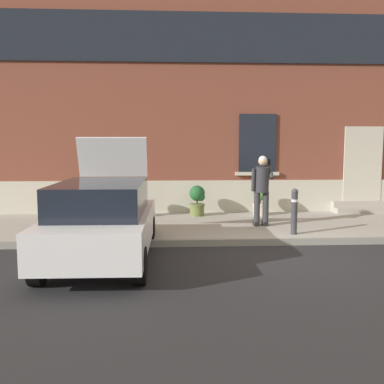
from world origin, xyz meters
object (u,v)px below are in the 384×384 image
Objects in this scene: person_on_phone at (262,186)px; planter_terracotta at (67,201)px; planter_olive at (197,200)px; planter_cream at (261,199)px; planter_charcoal at (133,201)px; hatchback_car_white at (103,219)px; bollard_far_left at (121,211)px; bollard_near_person at (294,210)px.

planter_terracotta is at bearing 164.31° from person_on_phone.
planter_olive is 1.81m from planter_cream.
person_on_phone is 2.04× the size of planter_terracotta.
planter_olive is (-1.48, 1.65, -0.55)m from person_on_phone.
planter_charcoal is at bearing -175.14° from planter_olive.
bollard_far_left is at bearing 83.34° from hatchback_car_white.
hatchback_car_white is 4.32m from person_on_phone.
planter_charcoal is (-3.29, 1.50, -0.55)m from person_on_phone.
bollard_far_left is (0.17, 1.49, -0.09)m from hatchback_car_white.
planter_olive is at bearing 132.63° from person_on_phone.
planter_terracotta is (-1.57, 3.98, -0.19)m from hatchback_car_white.
planter_cream is (5.43, 0.14, 0.00)m from planter_terracotta.
planter_charcoal is at bearing 88.43° from bollard_far_left.
planter_terracotta is 5.44m from planter_cream.
planter_terracotta is (-5.10, 1.51, -0.55)m from person_on_phone.
bollard_near_person is at bearing -52.60° from planter_olive.
bollard_near_person and bollard_far_left have the same top height.
planter_charcoal and planter_cream have the same top height.
person_on_phone is at bearing -16.45° from planter_terracotta.
bollard_near_person reaches higher than planter_cream.
planter_terracotta and planter_olive have the same top height.
hatchback_car_white is at bearing -133.18° from planter_cream.
planter_terracotta and planter_charcoal have the same top height.
planter_cream is (-0.20, 2.63, -0.11)m from bollard_near_person.
planter_charcoal is 3.63m from planter_cream.
planter_terracotta is at bearing 125.00° from bollard_far_left.
bollard_near_person is 2.64m from planter_cream.
person_on_phone is 3.65m from planter_charcoal.
bollard_far_left is 3.53m from person_on_phone.
planter_cream is (3.69, 2.63, -0.11)m from bollard_far_left.
hatchback_car_white is 2.34× the size of person_on_phone.
bollard_far_left is 1.22× the size of planter_terracotta.
bollard_near_person is 1.20m from person_on_phone.
planter_terracotta is 1.81m from planter_charcoal.
bollard_far_left is 3.04m from planter_terracotta.
planter_cream is at bearing 46.82° from hatchback_car_white.
planter_terracotta is 1.00× the size of planter_charcoal.
person_on_phone is 5.35m from planter_terracotta.
bollard_far_left is at bearing -91.57° from planter_charcoal.
planter_olive is at bearing 63.52° from hatchback_car_white.
hatchback_car_white is at bearing -159.90° from bollard_near_person.
hatchback_car_white is 3.92× the size of bollard_near_person.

